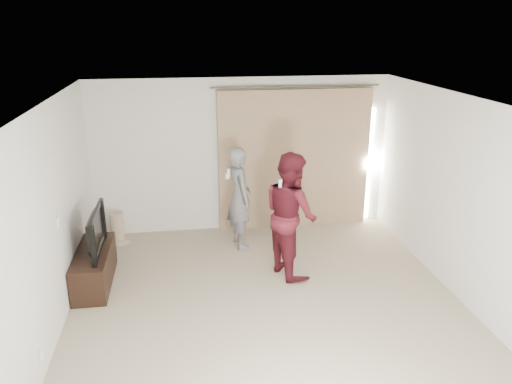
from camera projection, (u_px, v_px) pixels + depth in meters
floor at (270, 311)px, 6.27m from camera, size 5.50×5.50×0.00m
wall_back at (242, 155)px, 8.42m from camera, size 5.00×0.04×2.60m
wall_left at (48, 228)px, 5.49m from camera, size 0.04×5.50×2.60m
ceiling at (272, 104)px, 5.42m from camera, size 5.00×5.50×0.01m
curtain at (295, 160)px, 8.51m from camera, size 2.80×0.11×2.46m
tv_console at (94, 267)px, 6.85m from camera, size 0.44×1.28×0.49m
tv at (90, 231)px, 6.68m from camera, size 0.13×1.01×0.58m
scratching_post at (118, 230)px, 8.15m from camera, size 0.39×0.39×0.52m
person_man at (240, 197)px, 7.85m from camera, size 0.50×0.66×1.63m
person_woman at (291, 214)px, 6.98m from camera, size 0.90×1.03×1.78m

